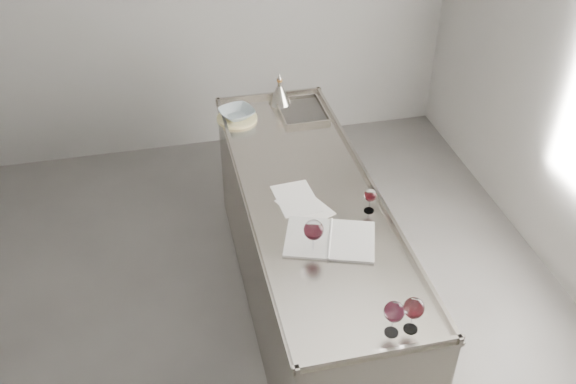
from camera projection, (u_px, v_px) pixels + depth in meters
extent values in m
cube|color=#524F4D|center=(240.00, 358.00, 3.91)|extent=(4.50, 5.00, 0.02)
cube|color=#9B938B|center=(309.00, 256.00, 3.95)|extent=(0.75, 2.40, 0.92)
cube|color=#9B938B|center=(310.00, 195.00, 3.67)|extent=(0.77, 2.42, 0.02)
cube|color=#9B938B|center=(380.00, 353.00, 2.72)|extent=(0.77, 0.02, 0.03)
cube|color=#9B938B|center=(269.00, 95.00, 4.59)|extent=(0.77, 0.02, 0.03)
cube|color=#9B938B|center=(247.00, 200.00, 3.59)|extent=(0.02, 2.42, 0.03)
cube|color=#9B938B|center=(371.00, 183.00, 3.72)|extent=(0.02, 2.42, 0.03)
cube|color=#595654|center=(302.00, 113.00, 4.42)|extent=(0.30, 0.38, 0.01)
cylinder|color=white|center=(313.00, 252.00, 3.26)|extent=(0.07, 0.07, 0.00)
cylinder|color=white|center=(313.00, 244.00, 3.23)|extent=(0.01, 0.01, 0.10)
ellipsoid|color=white|center=(314.00, 230.00, 3.18)|extent=(0.10, 0.10, 0.11)
cylinder|color=#3C0811|center=(313.00, 233.00, 3.19)|extent=(0.07, 0.07, 0.02)
cylinder|color=white|center=(391.00, 332.00, 2.83)|extent=(0.06, 0.06, 0.00)
cylinder|color=white|center=(392.00, 325.00, 2.81)|extent=(0.01, 0.01, 0.09)
ellipsoid|color=white|center=(394.00, 312.00, 2.76)|extent=(0.09, 0.09, 0.10)
cylinder|color=#350713|center=(394.00, 315.00, 2.77)|extent=(0.07, 0.07, 0.02)
cylinder|color=white|center=(410.00, 329.00, 2.85)|extent=(0.07, 0.07, 0.00)
cylinder|color=white|center=(412.00, 322.00, 2.82)|extent=(0.01, 0.01, 0.09)
ellipsoid|color=white|center=(414.00, 308.00, 2.77)|extent=(0.09, 0.09, 0.10)
cylinder|color=#38070B|center=(413.00, 311.00, 2.78)|extent=(0.07, 0.07, 0.02)
cylinder|color=white|center=(369.00, 210.00, 3.53)|extent=(0.06, 0.06, 0.00)
cylinder|color=white|center=(369.00, 205.00, 3.51)|extent=(0.01, 0.01, 0.07)
ellipsoid|color=white|center=(370.00, 195.00, 3.47)|extent=(0.07, 0.07, 0.07)
cylinder|color=#38070B|center=(370.00, 198.00, 3.48)|extent=(0.05, 0.05, 0.02)
cube|color=white|center=(307.00, 237.00, 3.34)|extent=(0.32, 0.38, 0.01)
cube|color=white|center=(353.00, 241.00, 3.32)|extent=(0.32, 0.38, 0.01)
cylinder|color=white|center=(330.00, 238.00, 3.33)|extent=(0.12, 0.31, 0.01)
cube|color=white|center=(305.00, 207.00, 3.56)|extent=(0.31, 0.36, 0.00)
cube|color=white|center=(296.00, 198.00, 3.62)|extent=(0.24, 0.33, 0.00)
cylinder|color=beige|center=(237.00, 118.00, 4.33)|extent=(0.35, 0.35, 0.02)
imported|color=#96A7AF|center=(237.00, 113.00, 4.31)|extent=(0.29, 0.29, 0.06)
cone|color=#AAA297|center=(280.00, 95.00, 4.48)|extent=(0.16, 0.16, 0.14)
cylinder|color=#AAA297|center=(280.00, 84.00, 4.43)|extent=(0.03, 0.03, 0.03)
cylinder|color=#A26A2C|center=(280.00, 80.00, 4.42)|extent=(0.04, 0.04, 0.02)
cone|color=#AAA297|center=(280.00, 76.00, 4.40)|extent=(0.03, 0.03, 0.05)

